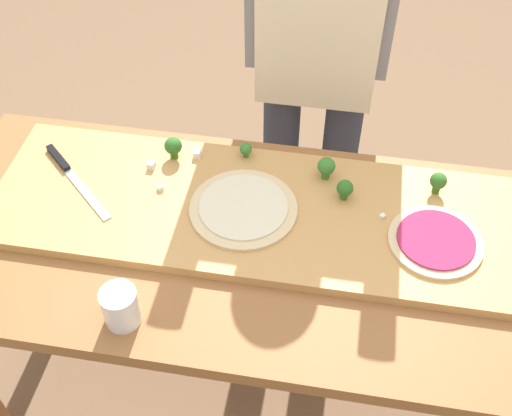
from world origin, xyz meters
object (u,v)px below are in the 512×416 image
at_px(cheese_crumble_b, 382,217).
at_px(flour_cup, 121,308).
at_px(chefs_knife, 69,171).
at_px(broccoli_floret_back_left, 173,146).
at_px(broccoli_floret_front_right, 438,182).
at_px(cheese_crumble_a, 197,154).
at_px(broccoli_floret_front_mid, 345,189).
at_px(cheese_crumble_c, 151,165).
at_px(pizza_whole_beet_magenta, 436,241).
at_px(cheese_crumble_d, 160,188).
at_px(cook_center, 320,26).
at_px(pizza_whole_cheese_artichoke, 243,208).
at_px(broccoli_floret_front_left, 246,149).
at_px(prep_table, 286,271).
at_px(broccoli_floret_back_right, 326,167).

height_order(cheese_crumble_b, flour_cup, flour_cup).
bearing_deg(chefs_knife, broccoli_floret_back_left, 22.09).
distance_m(broccoli_floret_front_right, cheese_crumble_a, 0.63).
height_order(broccoli_floret_front_mid, broccoli_floret_back_left, broccoli_floret_back_left).
bearing_deg(cheese_crumble_c, pizza_whole_beet_magenta, -10.43).
height_order(cheese_crumble_d, cook_center, cook_center).
distance_m(broccoli_floret_front_right, cheese_crumble_b, 0.18).
height_order(pizza_whole_cheese_artichoke, cheese_crumble_a, cheese_crumble_a).
height_order(chefs_knife, cheese_crumble_a, cheese_crumble_a).
distance_m(broccoli_floret_front_left, flour_cup, 0.56).
relative_size(broccoli_floret_front_right, cook_center, 0.04).
distance_m(cheese_crumble_a, cook_center, 0.51).
relative_size(cheese_crumble_c, cook_center, 0.01).
height_order(cheese_crumble_a, cheese_crumble_c, same).
bearing_deg(chefs_knife, cook_center, 39.97).
bearing_deg(broccoli_floret_front_left, broccoli_floret_back_left, -169.54).
bearing_deg(pizza_whole_beet_magenta, prep_table, -172.90).
bearing_deg(pizza_whole_beet_magenta, broccoli_floret_front_right, 88.64).
distance_m(pizza_whole_beet_magenta, broccoli_floret_front_mid, 0.25).
bearing_deg(prep_table, broccoli_floret_back_right, 72.72).
bearing_deg(broccoli_floret_front_mid, pizza_whole_cheese_artichoke, -160.98).
height_order(chefs_knife, broccoli_floret_back_left, broccoli_floret_back_left).
bearing_deg(pizza_whole_beet_magenta, broccoli_floret_front_left, 155.99).
bearing_deg(cook_center, cheese_crumble_c, -131.05).
bearing_deg(broccoli_floret_front_right, cook_center, 130.39).
height_order(broccoli_floret_back_left, cheese_crumble_c, broccoli_floret_back_left).
bearing_deg(broccoli_floret_front_right, pizza_whole_beet_magenta, -91.36).
height_order(cheese_crumble_b, cheese_crumble_d, same).
bearing_deg(cheese_crumble_d, broccoli_floret_front_mid, 6.05).
xyz_separation_m(broccoli_floret_front_left, cheese_crumble_b, (0.37, -0.16, -0.02)).
distance_m(broccoli_floret_front_left, broccoli_floret_front_right, 0.50).
bearing_deg(broccoli_floret_front_mid, cook_center, 104.33).
bearing_deg(broccoli_floret_front_mid, cheese_crumble_a, 167.85).
xyz_separation_m(pizza_whole_beet_magenta, broccoli_floret_front_right, (0.00, 0.17, 0.03)).
bearing_deg(pizza_whole_cheese_artichoke, broccoli_floret_front_left, 98.41).
xyz_separation_m(prep_table, broccoli_floret_front_right, (0.35, 0.21, 0.17)).
bearing_deg(cheese_crumble_a, broccoli_floret_front_left, 10.41).
relative_size(pizza_whole_beet_magenta, broccoli_floret_front_mid, 3.96).
xyz_separation_m(broccoli_floret_front_mid, flour_cup, (-0.45, -0.42, -0.02)).
bearing_deg(pizza_whole_cheese_artichoke, broccoli_floret_back_right, 38.15).
relative_size(prep_table, chefs_knife, 7.09).
bearing_deg(broccoli_floret_front_mid, prep_table, -128.14).
height_order(pizza_whole_beet_magenta, broccoli_floret_front_mid, broccoli_floret_front_mid).
bearing_deg(broccoli_floret_back_left, cheese_crumble_b, -12.99).
bearing_deg(broccoli_floret_front_left, cheese_crumble_b, -23.91).
xyz_separation_m(broccoli_floret_front_mid, broccoli_floret_back_left, (-0.46, 0.07, 0.01)).
relative_size(broccoli_floret_back_right, broccoli_floret_back_left, 0.99).
xyz_separation_m(broccoli_floret_front_right, cheese_crumble_b, (-0.13, -0.11, -0.03)).
bearing_deg(chefs_knife, broccoli_floret_front_right, 5.41).
distance_m(chefs_knife, broccoli_floret_front_left, 0.47).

